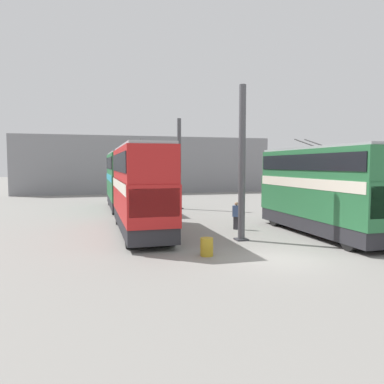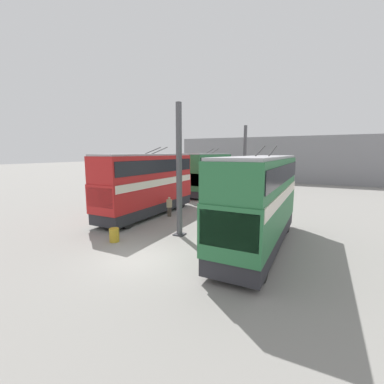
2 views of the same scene
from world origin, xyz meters
name	(u,v)px [view 1 (image 1 of 2)]	position (x,y,z in m)	size (l,w,h in m)	color
ground_plane	(279,259)	(0.00, 0.00, 0.00)	(240.00, 240.00, 0.00)	gray
depot_back_wall	(149,165)	(37.91, 0.00, 3.99)	(0.50, 36.00, 7.99)	gray
support_column_near	(242,166)	(4.22, 0.00, 3.96)	(0.65, 0.65, 8.17)	#4C4C51
support_column_far	(179,165)	(18.93, 0.00, 3.96)	(0.65, 0.65, 8.17)	#4C4C51
bus_left_far	(322,185)	(4.36, -4.95, 2.87)	(10.42, 2.54, 5.64)	black
bus_right_near	(140,184)	(7.64, 4.95, 2.91)	(10.54, 2.54, 5.72)	black
bus_right_mid	(123,177)	(20.22, 4.95, 2.91)	(10.37, 2.54, 5.74)	black
person_by_right_row	(169,217)	(8.06, 3.16, 0.85)	(0.38, 0.48, 1.62)	#473D33
person_aisle_midway	(236,215)	(7.39, -0.97, 0.91)	(0.47, 0.46, 1.71)	#2D2D33
oil_drum	(207,247)	(1.38, 2.81, 0.40)	(0.60, 0.60, 0.81)	#B28E23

